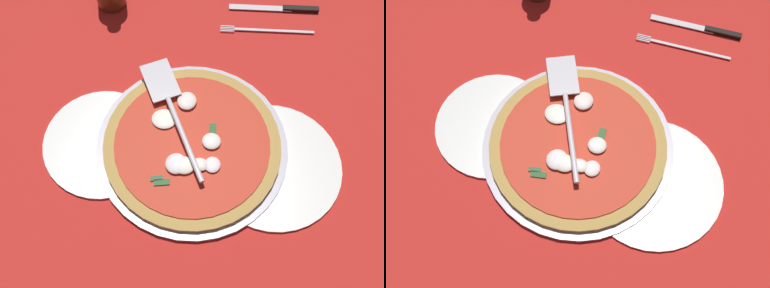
% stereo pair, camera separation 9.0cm
% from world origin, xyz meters
% --- Properties ---
extents(ground_plane, '(1.12, 1.12, 0.01)m').
position_xyz_m(ground_plane, '(0.00, 0.00, -0.00)').
color(ground_plane, red).
extents(checker_pattern, '(1.12, 1.12, 0.00)m').
position_xyz_m(checker_pattern, '(0.00, -0.00, 0.00)').
color(checker_pattern, silver).
rests_on(checker_pattern, ground_plane).
extents(pizza_pan, '(0.36, 0.36, 0.01)m').
position_xyz_m(pizza_pan, '(-0.02, -0.01, 0.01)').
color(pizza_pan, '#AFAEC1').
rests_on(pizza_pan, ground_plane).
extents(dinner_plate_left, '(0.26, 0.26, 0.01)m').
position_xyz_m(dinner_plate_left, '(-0.18, -0.00, 0.01)').
color(dinner_plate_left, white).
rests_on(dinner_plate_left, ground_plane).
extents(dinner_plate_right, '(0.23, 0.23, 0.01)m').
position_xyz_m(dinner_plate_right, '(0.15, 0.00, 0.01)').
color(dinner_plate_right, white).
rests_on(dinner_plate_right, ground_plane).
extents(pizza, '(0.34, 0.34, 0.03)m').
position_xyz_m(pizza, '(-0.02, -0.01, 0.02)').
color(pizza, '#B59046').
rests_on(pizza, pizza_pan).
extents(pizza_server, '(0.16, 0.26, 0.01)m').
position_xyz_m(pizza_server, '(0.02, -0.07, 0.04)').
color(pizza_server, silver).
rests_on(pizza_server, pizza).
extents(place_setting_near, '(0.21, 0.15, 0.01)m').
position_xyz_m(place_setting_near, '(-0.16, -0.35, 0.00)').
color(place_setting_near, white).
rests_on(place_setting_near, ground_plane).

